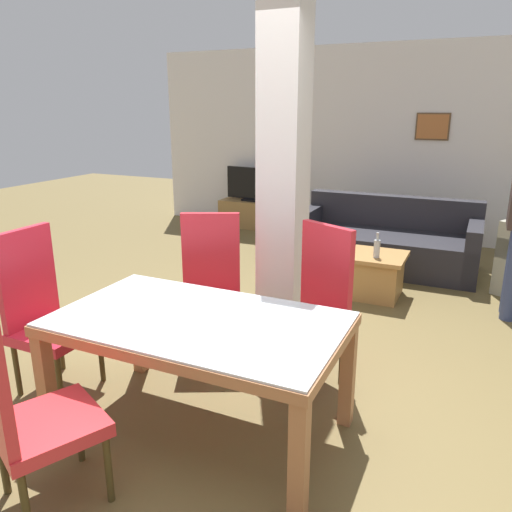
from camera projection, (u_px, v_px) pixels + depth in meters
The scene contains 13 objects.
ground_plane at pixel (202, 429), 3.00m from camera, with size 18.00×18.00×0.00m, color brown.
back_wall at pixel (384, 144), 7.08m from camera, with size 7.20×0.09×2.70m.
divider_pillar at pixel (283, 175), 3.87m from camera, with size 0.33×0.34×2.70m.
dining_table at pixel (199, 341), 2.84m from camera, with size 1.63×0.95×0.72m.
dining_chair_far_right at pixel (314, 304), 3.41m from camera, with size 0.61×0.61×1.10m.
dining_chair_near_left at pixel (24, 404), 2.26m from camera, with size 0.61×0.61×1.10m.
dining_chair_far_left at pixel (211, 286), 3.75m from camera, with size 0.61×0.61×1.10m.
dining_chair_head_left at pixel (43, 309), 3.33m from camera, with size 0.46×0.46×1.10m.
sofa at pixel (386, 244), 5.98m from camera, with size 2.09×0.95×0.81m.
coffee_table at pixel (376, 275), 5.05m from camera, with size 0.57×0.58×0.44m.
bottle at pixel (377, 248), 4.86m from camera, with size 0.06×0.06×0.25m.
tv_stand at pixel (255, 214), 7.93m from camera, with size 1.12×0.40×0.43m.
tv_screen at pixel (255, 185), 7.80m from camera, with size 1.00×0.24×0.52m.
Camera 1 is at (1.37, -2.20, 1.86)m, focal length 35.00 mm.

